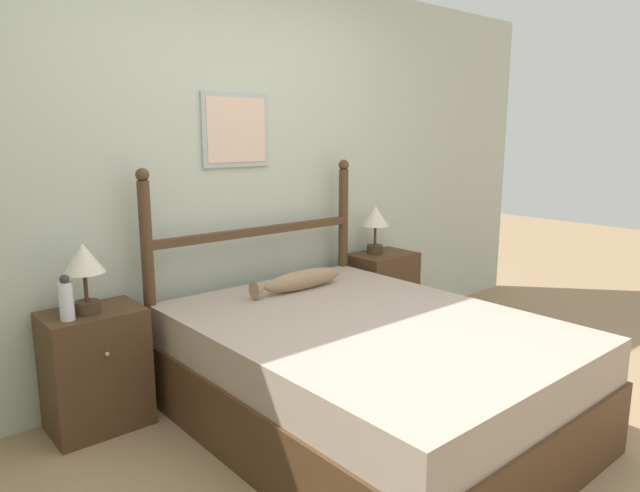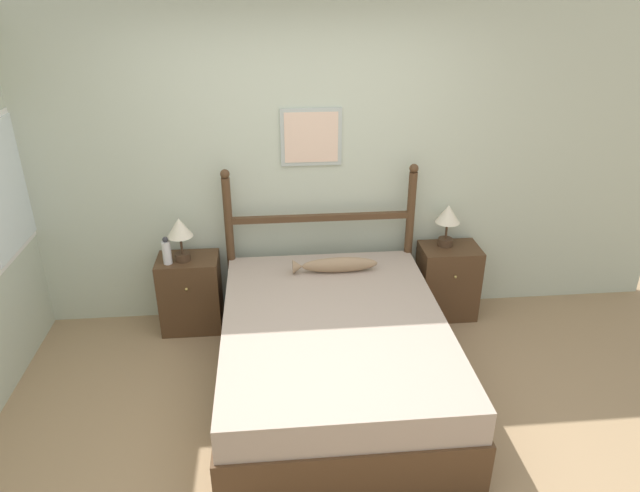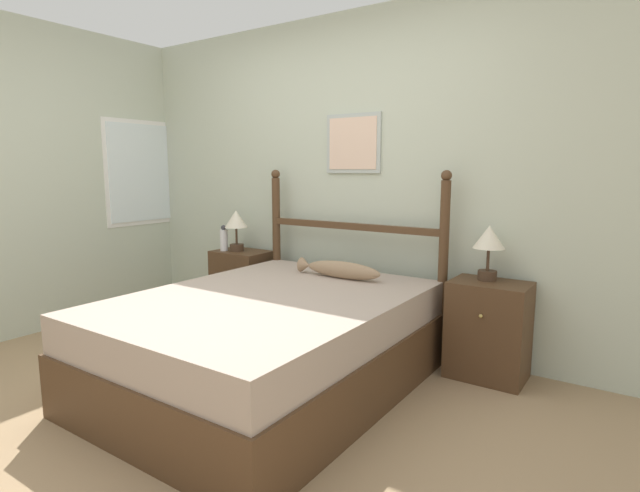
{
  "view_description": "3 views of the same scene",
  "coord_description": "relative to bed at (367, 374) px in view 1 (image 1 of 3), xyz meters",
  "views": [
    {
      "loc": [
        -1.82,
        -1.4,
        1.54
      ],
      "look_at": [
        0.26,
        1.04,
        0.9
      ],
      "focal_mm": 32.0,
      "sensor_mm": 36.0,
      "label": 1
    },
    {
      "loc": [
        -0.21,
        -2.67,
        2.7
      ],
      "look_at": [
        0.14,
        1.06,
        0.92
      ],
      "focal_mm": 32.0,
      "sensor_mm": 36.0,
      "label": 2
    },
    {
      "loc": [
        2.14,
        -1.71,
        1.37
      ],
      "look_at": [
        0.26,
        1.04,
        0.85
      ],
      "focal_mm": 28.0,
      "sensor_mm": 36.0,
      "label": 3
    }
  ],
  "objects": [
    {
      "name": "wall_back",
      "position": [
        -0.19,
        1.15,
        0.98
      ],
      "size": [
        6.4,
        0.08,
        2.55
      ],
      "color": "beige",
      "rests_on": "ground_plane"
    },
    {
      "name": "bottle",
      "position": [
        -1.22,
        0.84,
        0.45
      ],
      "size": [
        0.07,
        0.07,
        0.23
      ],
      "color": "white",
      "rests_on": "nightstand_left"
    },
    {
      "name": "table_lamp_right",
      "position": [
        1.05,
        0.96,
        0.6
      ],
      "size": [
        0.2,
        0.2,
        0.36
      ],
      "color": "#422D1E",
      "rests_on": "nightstand_right"
    },
    {
      "name": "nightstand_left",
      "position": [
        -1.09,
        0.92,
        0.03
      ],
      "size": [
        0.49,
        0.37,
        0.64
      ],
      "color": "#4C331E",
      "rests_on": "ground_plane"
    },
    {
      "name": "fish_pillow",
      "position": [
        0.08,
        0.68,
        0.36
      ],
      "size": [
        0.67,
        0.11,
        0.12
      ],
      "color": "#997A5B",
      "rests_on": "bed"
    },
    {
      "name": "ground_plane",
      "position": [
        -0.19,
        -0.58,
        -0.29
      ],
      "size": [
        16.0,
        16.0,
        0.0
      ],
      "primitive_type": "plane",
      "color": "#9E7F5B"
    },
    {
      "name": "bed",
      "position": [
        0.0,
        0.0,
        0.0
      ],
      "size": [
        1.55,
        2.04,
        0.59
      ],
      "color": "#4C331E",
      "rests_on": "ground_plane"
    },
    {
      "name": "nightstand_right",
      "position": [
        1.09,
        0.92,
        0.03
      ],
      "size": [
        0.49,
        0.37,
        0.64
      ],
      "color": "#4C331E",
      "rests_on": "ground_plane"
    },
    {
      "name": "headboard",
      "position": [
        -0.0,
        0.99,
        0.45
      ],
      "size": [
        1.56,
        0.07,
        1.36
      ],
      "color": "#4C331E",
      "rests_on": "ground_plane"
    },
    {
      "name": "table_lamp_left",
      "position": [
        -1.11,
        0.89,
        0.6
      ],
      "size": [
        0.2,
        0.2,
        0.36
      ],
      "color": "#422D1E",
      "rests_on": "nightstand_left"
    }
  ]
}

